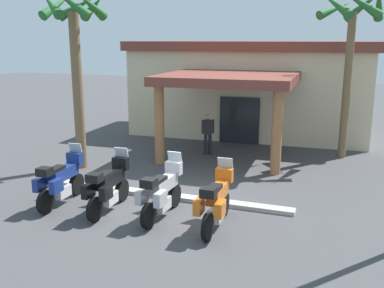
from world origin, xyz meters
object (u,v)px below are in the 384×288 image
at_px(motorcycle_silver, 162,192).
at_px(palm_tree_near_portico, 352,32).
at_px(motorcycle_black, 108,187).
at_px(pedestrian, 208,131).
at_px(motel_building, 251,87).
at_px(motorcycle_orange, 216,201).
at_px(palm_tree_roadside, 75,40).
at_px(motorcycle_blue, 61,181).

distance_m(motorcycle_silver, palm_tree_near_portico, 10.04).
height_order(motorcycle_black, motorcycle_silver, same).
relative_size(motorcycle_black, palm_tree_near_portico, 0.34).
bearing_deg(pedestrian, motel_building, -38.24).
xyz_separation_m(motorcycle_orange, pedestrian, (-2.43, 6.82, 0.27)).
bearing_deg(motel_building, palm_tree_roadside, -120.25).
bearing_deg(palm_tree_near_portico, motorcycle_black, -125.88).
bearing_deg(pedestrian, palm_tree_near_portico, -106.28).
bearing_deg(motorcycle_orange, palm_tree_near_portico, -20.31).
height_order(motel_building, pedestrian, motel_building).
bearing_deg(motorcycle_silver, motorcycle_blue, 93.92).
bearing_deg(motorcycle_blue, motorcycle_orange, -93.25).
xyz_separation_m(motorcycle_black, palm_tree_near_portico, (5.88, 8.13, 4.20)).
height_order(motorcycle_silver, pedestrian, pedestrian).
distance_m(palm_tree_roadside, palm_tree_near_portico, 10.17).
bearing_deg(palm_tree_roadside, motorcycle_blue, -65.18).
distance_m(motorcycle_orange, palm_tree_near_portico, 9.60).
bearing_deg(motorcycle_blue, pedestrian, -20.71).
bearing_deg(motorcycle_orange, palm_tree_roadside, 59.44).
relative_size(pedestrian, palm_tree_roadside, 0.26).
xyz_separation_m(pedestrian, palm_tree_near_portico, (5.22, 1.36, 3.92)).
distance_m(motorcycle_black, motorcycle_orange, 3.10).
xyz_separation_m(motorcycle_orange, palm_tree_roadside, (-6.22, 3.45, 3.89)).
xyz_separation_m(motorcycle_black, motorcycle_silver, (1.55, 0.10, 0.00)).
height_order(motorcycle_blue, motorcycle_orange, same).
xyz_separation_m(motorcycle_blue, motorcycle_black, (1.55, -0.00, 0.00)).
bearing_deg(pedestrian, motorcycle_orange, 168.75).
relative_size(motel_building, motorcycle_blue, 5.29).
xyz_separation_m(motel_building, motorcycle_black, (-1.29, -11.67, -1.61)).
height_order(palm_tree_roadside, palm_tree_near_portico, palm_tree_near_portico).
xyz_separation_m(motorcycle_blue, motorcycle_orange, (4.64, -0.05, 0.00)).
xyz_separation_m(motorcycle_silver, palm_tree_near_portico, (4.33, 8.03, 4.20)).
xyz_separation_m(motorcycle_silver, motorcycle_orange, (1.55, -0.15, 0.00)).
height_order(motorcycle_blue, pedestrian, pedestrian).
relative_size(pedestrian, palm_tree_near_portico, 0.26).
height_order(motorcycle_blue, motorcycle_silver, same).
relative_size(motel_building, palm_tree_near_portico, 1.78).
distance_m(motel_building, motorcycle_blue, 12.11).
xyz_separation_m(motorcycle_silver, pedestrian, (-0.89, 6.67, 0.27)).
xyz_separation_m(motorcycle_black, pedestrian, (0.66, 6.77, 0.27)).
xyz_separation_m(motel_building, palm_tree_near_portico, (4.59, -3.54, 2.59)).
bearing_deg(motorcycle_silver, pedestrian, 9.74).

